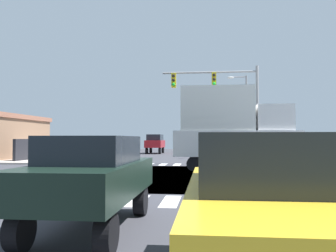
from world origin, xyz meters
The scene contains 12 objects.
ground centered at (0.00, 0.00, -0.03)m, with size 90.00×90.00×0.05m.
sidewalk_corner_ne centered at (13.00, 12.00, 0.07)m, with size 12.00×12.00×0.14m.
sidewalk_corner_nw centered at (-13.00, 12.00, 0.07)m, with size 12.00×12.00×0.14m.
crosswalk_near centered at (-0.25, -7.30, 0.00)m, with size 13.50×2.00×0.01m.
crosswalk_far centered at (-0.25, 7.30, 0.00)m, with size 13.50×2.00×0.01m.
traffic_signal_mast centered at (5.32, 7.69, 5.15)m, with size 6.81×0.55×6.97m.
street_lamp centered at (7.65, 14.69, 4.53)m, with size 1.78×0.32×7.51m.
sedan_nearside_1 centered at (-5.00, 20.24, 1.12)m, with size 1.80×4.30×1.88m.
box_truck_farside_1 centered at (5.79, 3.50, 2.56)m, with size 7.20×2.40×4.85m.
sedan_queued_2 centered at (5.00, -13.67, 1.12)m, with size 1.80×4.30×1.88m.
suv_leading_2 centered at (-2.00, 25.78, 1.39)m, with size 1.96×4.60×2.34m.
sedan_trailing_3 centered at (2.00, -10.68, 1.12)m, with size 1.80×4.30×1.88m.
Camera 1 is at (4.29, -17.63, 1.83)m, focal length 37.90 mm.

